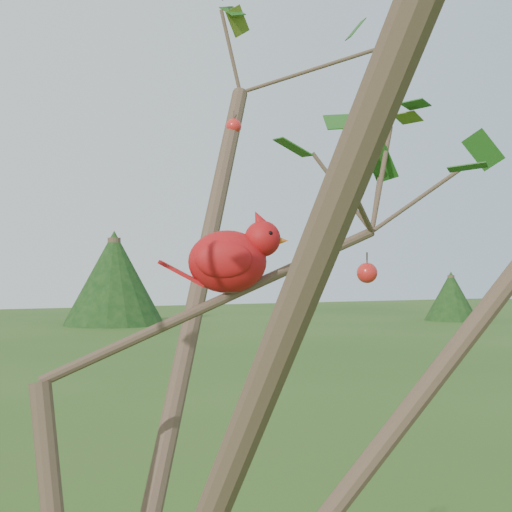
# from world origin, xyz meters

# --- Properties ---
(crabapple_tree) EXTENTS (2.35, 2.05, 2.95)m
(crabapple_tree) POSITION_xyz_m (0.03, -0.02, 2.12)
(crabapple_tree) COLOR #493427
(crabapple_tree) RESTS_ON ground
(cardinal) EXTENTS (0.22, 0.15, 0.16)m
(cardinal) POSITION_xyz_m (0.27, 0.07, 2.15)
(cardinal) COLOR red
(cardinal) RESTS_ON ground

